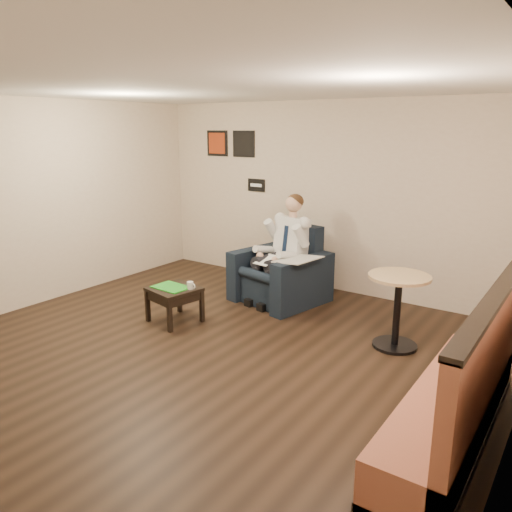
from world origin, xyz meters
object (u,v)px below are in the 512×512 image
Objects in this scene: green_folder at (171,287)px; cafe_table at (397,311)px; banquette at (453,369)px; coffee_mug at (190,285)px; side_table at (175,305)px; armchair at (280,265)px; smartphone at (187,286)px; seated_man at (273,253)px.

cafe_table is (2.61, 0.88, -0.03)m from green_folder.
coffee_mug is at bearing 168.81° from banquette.
side_table is 0.23m from green_folder.
coffee_mug is (-0.47, -1.36, -0.03)m from armchair.
side_table is 3.93× the size of smartphone.
armchair is 1.99m from cafe_table.
smartphone is at bearing -102.66° from armchair.
seated_man is at bearing 70.04° from coffee_mug.
coffee_mug reaches higher than side_table.
banquette reaches higher than green_folder.
armchair reaches higher than coffee_mug.
cafe_table is (1.90, -0.57, -0.10)m from armchair.
smartphone is at bearing -104.00° from seated_man.
green_folder is 3.21× the size of smartphone.
green_folder is 0.20m from smartphone.
cafe_table is at bearing -4.76° from armchair.
armchair reaches higher than smartphone.
armchair is 0.46× the size of banquette.
banquette is at bearing -11.19° from coffee_mug.
armchair is at bearing 86.58° from smartphone.
smartphone is 0.17× the size of cafe_table.
side_table is (-0.67, -1.44, -0.30)m from armchair.
cafe_table is at bearing 18.71° from green_folder.
green_folder is at bearing 171.04° from banquette.
seated_man is 1.51m from green_folder.
smartphone is (0.08, 0.15, 0.23)m from side_table.
seated_man reaches higher than smartphone.
side_table is at bearing -103.08° from armchair.
banquette is (3.55, -0.56, 0.15)m from green_folder.
coffee_mug reaches higher than green_folder.
side_table is 0.35m from coffee_mug.
armchair is 1.62m from side_table.
smartphone is at bearing 54.83° from green_folder.
coffee_mug is at bearing 22.48° from side_table.
side_table is 3.59m from banquette.
seated_man reaches higher than green_folder.
green_folder is (-0.68, -1.32, -0.26)m from seated_man.
side_table is 0.23× the size of banquette.
seated_man is 1.54m from side_table.
side_table is at bearing 170.74° from banquette.
coffee_mug is (0.23, 0.10, 0.04)m from green_folder.
green_folder is at bearing -105.22° from seated_man.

